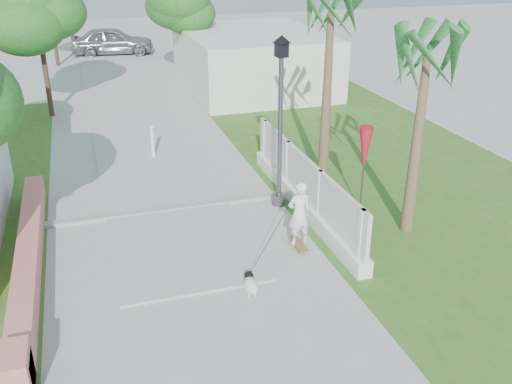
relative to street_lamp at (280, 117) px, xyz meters
name	(u,v)px	position (x,y,z in m)	size (l,w,h in m)	color
ground	(226,359)	(-2.90, -5.50, -2.43)	(90.00, 90.00, 0.00)	#B7B7B2
path_strip	(119,86)	(-2.90, 14.50, -2.40)	(3.20, 36.00, 0.06)	#B7B7B2
curb	(168,209)	(-2.90, 0.50, -2.38)	(6.50, 0.25, 0.10)	#999993
grass_right	(372,156)	(4.10, 2.50, -2.42)	(8.00, 20.00, 0.01)	#34631F
pink_wall	(28,268)	(-6.20, -1.95, -2.11)	(0.45, 8.20, 0.80)	#C77066
lattice_fence	(304,191)	(0.50, -0.50, -1.88)	(0.35, 7.00, 1.50)	white
building_right	(252,60)	(3.10, 12.50, -1.13)	(6.00, 8.00, 2.60)	silver
street_lamp	(280,117)	(0.00, 0.00, 0.00)	(0.44, 0.44, 4.44)	#59595E
bollard	(152,141)	(-2.70, 4.50, -1.84)	(0.14, 0.14, 1.09)	white
patio_umbrella	(365,150)	(1.90, -1.00, -0.74)	(0.36, 0.36, 2.30)	#59595E
tree_path_left	(38,17)	(-5.88, 10.48, 1.39)	(3.40, 3.40, 5.23)	#4C3826
tree_path_right	(183,8)	(0.32, 14.48, 1.07)	(3.00, 3.00, 4.79)	#4C3826
palm_far	(330,24)	(1.70, 1.00, 2.06)	(1.80, 1.80, 5.30)	brown
palm_near	(426,69)	(2.50, -2.30, 1.53)	(1.80, 1.80, 4.70)	brown
skateboarder	(275,234)	(-1.08, -2.79, -1.70)	(1.90, 1.69, 1.64)	#99623D
dog	(251,284)	(-1.93, -3.76, -2.19)	(0.32, 0.63, 0.43)	silver
parked_car	(112,41)	(-2.50, 22.79, -1.61)	(1.92, 4.78, 1.63)	#AFB1B7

